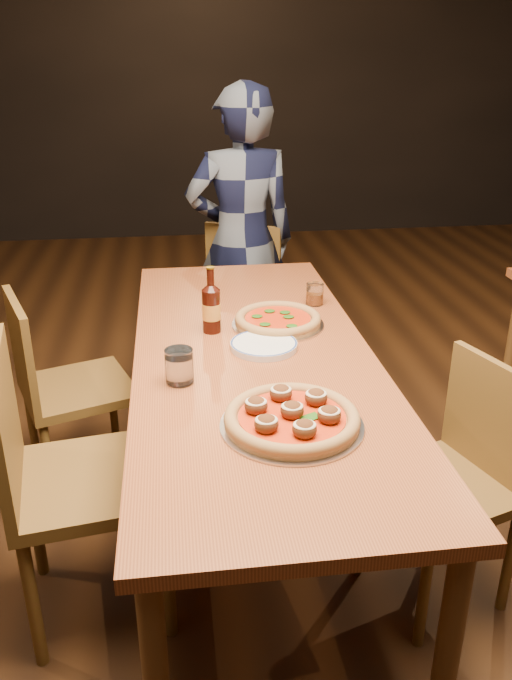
{
  "coord_description": "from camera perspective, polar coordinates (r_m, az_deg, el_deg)",
  "views": [
    {
      "loc": [
        -0.25,
        -2.01,
        1.68
      ],
      "look_at": [
        0.0,
        -0.05,
        0.82
      ],
      "focal_mm": 35.0,
      "sensor_mm": 36.0,
      "label": 1
    }
  ],
  "objects": [
    {
      "name": "ground",
      "position": [
        2.63,
        -0.15,
        -16.15
      ],
      "size": [
        9.0,
        9.0,
        0.0
      ],
      "primitive_type": "plane",
      "color": "black"
    },
    {
      "name": "table_main",
      "position": [
        2.26,
        -0.16,
        -2.79
      ],
      "size": [
        0.8,
        2.0,
        0.75
      ],
      "color": "brown",
      "rests_on": "ground"
    },
    {
      "name": "chair_main_nw",
      "position": [
        2.12,
        -14.13,
        -11.47
      ],
      "size": [
        0.52,
        0.52,
        0.98
      ],
      "primitive_type": null,
      "rotation": [
        0.0,
        0.0,
        1.72
      ],
      "color": "brown",
      "rests_on": "ground"
    },
    {
      "name": "chair_main_sw",
      "position": [
        2.77,
        -15.09,
        -3.93
      ],
      "size": [
        0.53,
        0.53,
        0.88
      ],
      "primitive_type": null,
      "rotation": [
        0.0,
        0.0,
        1.92
      ],
      "color": "brown",
      "rests_on": "ground"
    },
    {
      "name": "chair_main_e",
      "position": [
        2.22,
        15.53,
        -11.99
      ],
      "size": [
        0.5,
        0.5,
        0.85
      ],
      "primitive_type": null,
      "rotation": [
        0.0,
        0.0,
        -1.25
      ],
      "color": "brown",
      "rests_on": "ground"
    },
    {
      "name": "chair_end",
      "position": [
        3.47,
        -2.06,
        2.67
      ],
      "size": [
        0.55,
        0.55,
        0.89
      ],
      "primitive_type": null,
      "rotation": [
        0.0,
        0.0,
        -0.42
      ],
      "color": "brown",
      "rests_on": "ground"
    },
    {
      "name": "pizza_meatball",
      "position": [
        1.8,
        3.11,
        -6.68
      ],
      "size": [
        0.39,
        0.39,
        0.07
      ],
      "rotation": [
        0.0,
        0.0,
        0.4
      ],
      "color": "#B7B7BF",
      "rests_on": "table_main"
    },
    {
      "name": "pizza_margherita",
      "position": [
        2.45,
        1.89,
        1.74
      ],
      "size": [
        0.34,
        0.34,
        0.04
      ],
      "rotation": [
        0.0,
        0.0,
        -0.18
      ],
      "color": "#B7B7BF",
      "rests_on": "table_main"
    },
    {
      "name": "plate_stack",
      "position": [
        2.26,
        0.68,
        -0.46
      ],
      "size": [
        0.23,
        0.23,
        0.02
      ],
      "primitive_type": "cylinder",
      "color": "white",
      "rests_on": "table_main"
    },
    {
      "name": "beer_bottle",
      "position": [
        2.37,
        -3.86,
        2.64
      ],
      "size": [
        0.07,
        0.07,
        0.24
      ],
      "rotation": [
        0.0,
        0.0,
        0.41
      ],
      "color": "black",
      "rests_on": "table_main"
    },
    {
      "name": "water_glass",
      "position": [
        2.03,
        -6.62,
        -2.25
      ],
      "size": [
        0.09,
        0.09,
        0.11
      ],
      "primitive_type": "cylinder",
      "color": "white",
      "rests_on": "table_main"
    },
    {
      "name": "amber_glass",
      "position": [
        2.66,
        5.08,
        3.97
      ],
      "size": [
        0.07,
        0.07,
        0.09
      ],
      "primitive_type": "cylinder",
      "color": "#9F4812",
      "rests_on": "table_main"
    },
    {
      "name": "diner",
      "position": [
        3.45,
        -1.25,
        8.43
      ],
      "size": [
        0.6,
        0.42,
        1.56
      ],
      "primitive_type": "imported",
      "rotation": [
        0.0,
        0.0,
        3.22
      ],
      "color": "black",
      "rests_on": "ground"
    }
  ]
}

